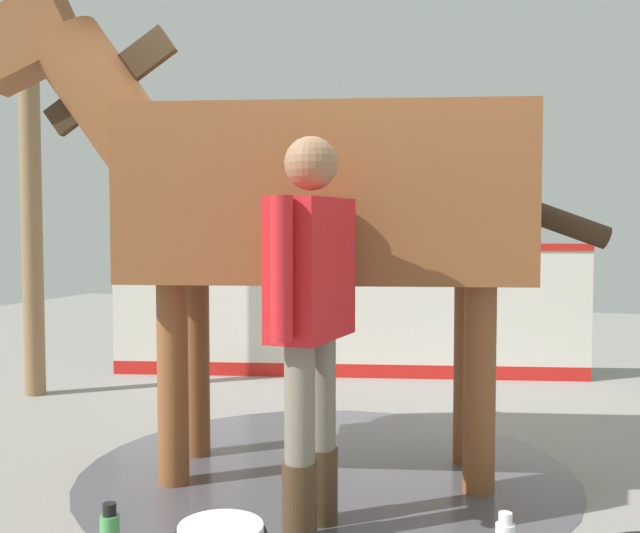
% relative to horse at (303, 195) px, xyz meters
% --- Properties ---
extents(ground_plane, '(16.00, 16.00, 0.02)m').
position_rel_horse_xyz_m(ground_plane, '(-0.32, -0.31, -1.51)').
color(ground_plane, gray).
extents(wet_patch, '(2.67, 2.67, 0.00)m').
position_rel_horse_xyz_m(wet_patch, '(-0.13, -0.04, -1.50)').
color(wet_patch, '#4C4C54').
rests_on(wet_patch, ground).
extents(barrier_wall, '(4.05, 1.22, 1.18)m').
position_rel_horse_xyz_m(barrier_wall, '(0.56, -2.46, -0.95)').
color(barrier_wall, silver).
rests_on(barrier_wall, ground).
extents(roof_post_near, '(0.16, 0.16, 3.01)m').
position_rel_horse_xyz_m(roof_post_near, '(2.66, -0.98, 0.00)').
color(roof_post_near, olive).
rests_on(roof_post_near, ground).
extents(horse, '(3.37, 1.41, 2.62)m').
position_rel_horse_xyz_m(horse, '(0.00, 0.00, 0.00)').
color(horse, brown).
rests_on(horse, ground).
extents(handler, '(0.24, 0.69, 1.72)m').
position_rel_horse_xyz_m(handler, '(-0.33, 0.74, -0.50)').
color(handler, '#47331E').
rests_on(handler, ground).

